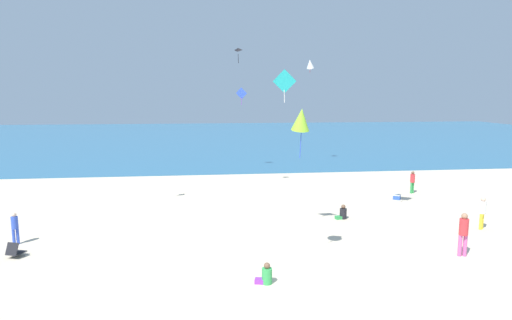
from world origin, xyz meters
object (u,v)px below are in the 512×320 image
person_7 (342,214)px  beach_chair_far_right (15,251)px  person_5 (482,211)px  kite_white (310,64)px  person_0 (15,226)px  kite_lime (301,120)px  cooler_box (397,197)px  person_2 (412,181)px  person_3 (464,231)px  kite_black (238,49)px  kite_blue (241,94)px  person_4 (266,276)px  kite_teal (285,82)px

person_7 → beach_chair_far_right: bearing=5.7°
person_5 → kite_white: (-3.53, 19.53, 7.92)m
person_0 → kite_lime: 12.64m
cooler_box → person_7: person_7 is taller
person_0 → person_2: size_ratio=0.97×
cooler_box → person_0: size_ratio=0.44×
person_0 → cooler_box: bearing=-110.3°
person_3 → kite_white: 23.94m
kite_white → kite_black: 12.72m
cooler_box → kite_blue: size_ratio=0.43×
beach_chair_far_right → cooler_box: bearing=-49.0°
person_2 → person_7: size_ratio=1.93×
kite_black → person_2: bearing=-7.8°
person_7 → kite_blue: kite_blue is taller
person_4 → person_7: (4.89, 7.07, 0.00)m
person_5 → kite_lime: kite_lime is taller
cooler_box → kite_white: (-2.17, 13.49, 8.66)m
person_4 → kite_blue: bearing=-78.5°
kite_lime → kite_teal: 3.22m
cooler_box → person_3: (-1.50, -9.12, 0.85)m
person_2 → kite_lime: size_ratio=0.78×
person_0 → kite_teal: kite_teal is taller
person_2 → kite_black: bearing=-120.8°
kite_lime → kite_teal: (-0.07, 2.90, 1.39)m
person_0 → person_5: 20.60m
person_0 → person_7: (14.72, 2.09, -0.52)m
kite_lime → person_5: bearing=18.7°
cooler_box → person_0: bearing=-163.5°
kite_blue → person_0: bearing=-122.6°
person_0 → person_2: 22.06m
beach_chair_far_right → kite_white: size_ratio=0.61×
person_3 → kite_teal: bearing=-103.3°
kite_black → kite_teal: kite_black is taller
beach_chair_far_right → kite_lime: size_ratio=0.40×
person_5 → kite_white: 21.37m
person_3 → kite_white: kite_white is taller
person_4 → kite_teal: kite_teal is taller
beach_chair_far_right → person_2: 22.08m
person_4 → kite_black: size_ratio=0.75×
cooler_box → person_3: person_3 is taller
person_3 → kite_teal: kite_teal is taller
beach_chair_far_right → person_5: person_5 is taller
person_5 → person_4: bearing=75.2°
cooler_box → person_0: 20.08m
person_3 → kite_blue: (-6.82, 20.49, 5.27)m
person_0 → kite_lime: bearing=-144.1°
person_2 → kite_blue: 15.10m
kite_black → kite_blue: 8.90m
person_0 → person_7: person_0 is taller
cooler_box → kite_white: 16.18m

